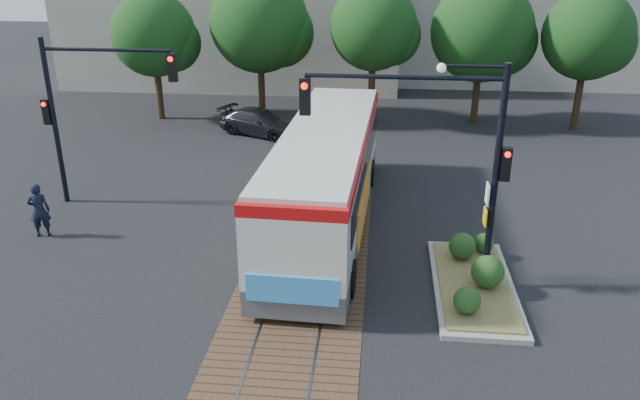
{
  "coord_description": "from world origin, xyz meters",
  "views": [
    {
      "loc": [
        2.07,
        -16.47,
        8.88
      ],
      "look_at": [
        0.29,
        1.17,
        1.6
      ],
      "focal_mm": 35.0,
      "sensor_mm": 36.0,
      "label": 1
    }
  ],
  "objects": [
    {
      "name": "tree_row",
      "position": [
        1.21,
        16.42,
        4.85
      ],
      "size": [
        26.4,
        5.6,
        7.67
      ],
      "color": "#382314",
      "rests_on": "ground"
    },
    {
      "name": "warehouses",
      "position": [
        -0.53,
        28.75,
        3.81
      ],
      "size": [
        40.0,
        13.0,
        8.0
      ],
      "color": "#ADA899",
      "rests_on": "ground"
    },
    {
      "name": "traffic_island",
      "position": [
        4.82,
        -0.9,
        0.33
      ],
      "size": [
        2.2,
        5.2,
        1.13
      ],
      "color": "gray",
      "rests_on": "ground"
    },
    {
      "name": "signal_pole_main",
      "position": [
        3.86,
        -0.81,
        4.16
      ],
      "size": [
        5.49,
        0.46,
        6.0
      ],
      "color": "black",
      "rests_on": "ground"
    },
    {
      "name": "officer",
      "position": [
        -8.86,
        1.06,
        0.91
      ],
      "size": [
        0.77,
        0.62,
        1.82
      ],
      "primitive_type": "imported",
      "rotation": [
        0.0,
        0.0,
        3.46
      ],
      "color": "black",
      "rests_on": "ground"
    },
    {
      "name": "signal_pole_left",
      "position": [
        -8.37,
        4.0,
        3.86
      ],
      "size": [
        4.99,
        0.34,
        6.0
      ],
      "color": "black",
      "rests_on": "ground"
    },
    {
      "name": "trackbed",
      "position": [
        0.0,
        4.0,
        0.01
      ],
      "size": [
        3.6,
        40.0,
        0.02
      ],
      "color": "brown",
      "rests_on": "ground"
    },
    {
      "name": "ground",
      "position": [
        0.0,
        0.0,
        0.0
      ],
      "size": [
        120.0,
        120.0,
        0.0
      ],
      "primitive_type": "plane",
      "color": "black",
      "rests_on": "ground"
    },
    {
      "name": "parked_car",
      "position": [
        -3.97,
        13.44,
        0.64
      ],
      "size": [
        4.73,
        3.42,
        1.27
      ],
      "primitive_type": "imported",
      "rotation": [
        0.0,
        0.0,
        1.15
      ],
      "color": "black",
      "rests_on": "ground"
    },
    {
      "name": "city_bus",
      "position": [
        0.32,
        2.93,
        1.89
      ],
      "size": [
        3.17,
        12.75,
        3.38
      ],
      "rotation": [
        0.0,
        0.0,
        -0.04
      ],
      "color": "#4A4A4D",
      "rests_on": "ground"
    }
  ]
}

